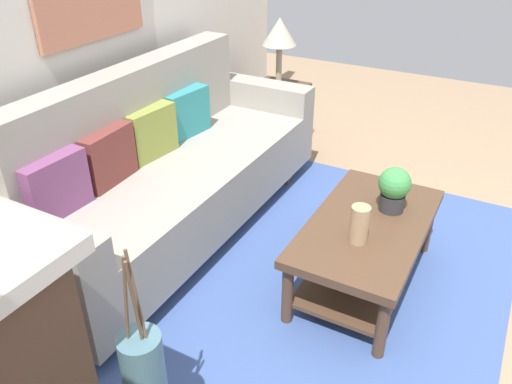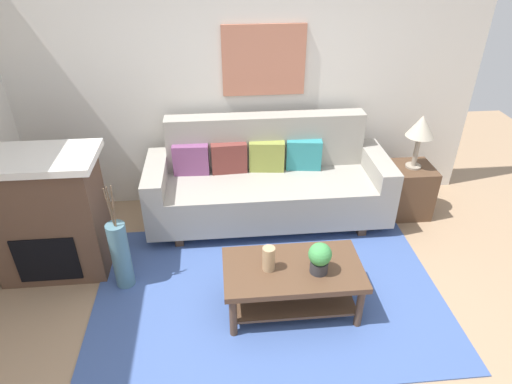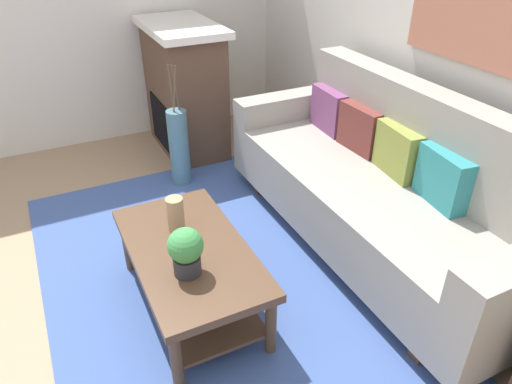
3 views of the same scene
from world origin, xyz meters
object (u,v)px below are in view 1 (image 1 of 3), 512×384
at_px(throw_pillow_olive, 151,133).
at_px(throw_pillow_maroon, 108,157).
at_px(table_lamp, 280,35).
at_px(potted_plant_tabletop, 394,188).
at_px(tabletop_vase, 359,224).
at_px(throw_pillow_teal, 186,113).
at_px(side_table, 278,117).
at_px(couch, 170,172).
at_px(throw_pillow_plum, 55,186).
at_px(coffee_table, 366,240).

bearing_deg(throw_pillow_olive, throw_pillow_maroon, 180.00).
distance_m(throw_pillow_maroon, table_lamp, 1.94).
bearing_deg(potted_plant_tabletop, tabletop_vase, 170.05).
height_order(throw_pillow_olive, table_lamp, table_lamp).
distance_m(throw_pillow_maroon, throw_pillow_teal, 0.78).
bearing_deg(tabletop_vase, potted_plant_tabletop, -9.95).
bearing_deg(potted_plant_tabletop, side_table, 46.43).
height_order(couch, throw_pillow_olive, couch).
bearing_deg(throw_pillow_plum, table_lamp, -3.76).
distance_m(coffee_table, potted_plant_tabletop, 0.33).
height_order(throw_pillow_olive, potted_plant_tabletop, throw_pillow_olive).
height_order(throw_pillow_teal, tabletop_vase, throw_pillow_teal).
bearing_deg(throw_pillow_teal, couch, -162.22).
height_order(couch, throw_pillow_maroon, couch).
bearing_deg(couch, table_lamp, -1.00).
height_order(tabletop_vase, potted_plant_tabletop, potted_plant_tabletop).
height_order(throw_pillow_teal, coffee_table, throw_pillow_teal).
relative_size(couch, throw_pillow_olive, 6.78).
relative_size(potted_plant_tabletop, side_table, 0.47).
bearing_deg(coffee_table, table_lamp, 41.05).
bearing_deg(potted_plant_tabletop, throw_pillow_olive, 98.79).
bearing_deg(throw_pillow_plum, coffee_table, -60.24).
bearing_deg(throw_pillow_maroon, table_lamp, -4.52).
xyz_separation_m(potted_plant_tabletop, table_lamp, (1.29, 1.35, 0.42)).
bearing_deg(potted_plant_tabletop, coffee_table, 159.66).
bearing_deg(couch, throw_pillow_maroon, 162.22).
bearing_deg(table_lamp, couch, 179.00).
height_order(coffee_table, table_lamp, table_lamp).
bearing_deg(side_table, potted_plant_tabletop, -133.57).
distance_m(couch, table_lamp, 1.62).
bearing_deg(throw_pillow_olive, table_lamp, -5.66).
bearing_deg(tabletop_vase, couch, 83.49).
bearing_deg(throw_pillow_plum, side_table, -3.76).
height_order(couch, coffee_table, couch).
distance_m(throw_pillow_olive, side_table, 1.58).
relative_size(throw_pillow_maroon, potted_plant_tabletop, 1.37).
relative_size(potted_plant_tabletop, table_lamp, 0.46).
height_order(tabletop_vase, table_lamp, table_lamp).
height_order(throw_pillow_olive, tabletop_vase, throw_pillow_olive).
xyz_separation_m(throw_pillow_maroon, potted_plant_tabletop, (0.62, -1.50, -0.11)).
height_order(couch, tabletop_vase, couch).
distance_m(throw_pillow_olive, throw_pillow_teal, 0.39).
bearing_deg(table_lamp, throw_pillow_plum, 176.24).
xyz_separation_m(side_table, table_lamp, (0.00, 0.00, 0.71)).
bearing_deg(throw_pillow_maroon, throw_pillow_plum, 180.00).
height_order(tabletop_vase, side_table, tabletop_vase).
relative_size(throw_pillow_plum, throw_pillow_olive, 1.00).
height_order(throw_pillow_plum, throw_pillow_maroon, same).
xyz_separation_m(throw_pillow_plum, throw_pillow_olive, (0.78, 0.00, 0.00)).
bearing_deg(couch, coffee_table, -88.02).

